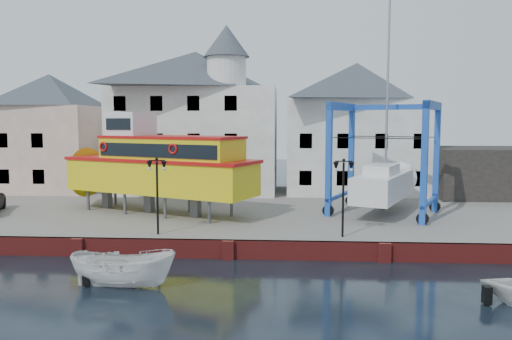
{
  "coord_description": "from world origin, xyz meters",
  "views": [
    {
      "loc": [
        3.05,
        -25.19,
        7.11
      ],
      "look_at": [
        1.0,
        7.0,
        4.0
      ],
      "focal_mm": 35.0,
      "sensor_mm": 36.0,
      "label": 1
    }
  ],
  "objects": [
    {
      "name": "lamp_post_right",
      "position": [
        6.0,
        1.2,
        4.17
      ],
      "size": [
        1.12,
        0.32,
        4.2
      ],
      "color": "black",
      "rests_on": "hardstanding"
    },
    {
      "name": "travel_lift",
      "position": [
        9.75,
        8.85,
        3.37
      ],
      "size": [
        8.16,
        9.58,
        14.23
      ],
      "rotation": [
        0.0,
        0.0,
        -0.42
      ],
      "color": "#173AA1",
      "rests_on": "hardstanding"
    },
    {
      "name": "building_pink",
      "position": [
        -18.0,
        18.0,
        6.15
      ],
      "size": [
        8.0,
        7.0,
        10.3
      ],
      "color": "tan",
      "rests_on": "hardstanding"
    },
    {
      "name": "shed_dark",
      "position": [
        19.0,
        17.0,
        3.0
      ],
      "size": [
        8.0,
        7.0,
        4.0
      ],
      "primitive_type": "cube",
      "color": "black",
      "rests_on": "hardstanding"
    },
    {
      "name": "hardstanding",
      "position": [
        0.0,
        11.0,
        0.5
      ],
      "size": [
        44.0,
        22.0,
        1.0
      ],
      "primitive_type": "cube",
      "color": "slate",
      "rests_on": "ground"
    },
    {
      "name": "building_white_right",
      "position": [
        9.0,
        19.0,
        6.6
      ],
      "size": [
        12.0,
        8.0,
        11.2
      ],
      "color": "beige",
      "rests_on": "hardstanding"
    },
    {
      "name": "building_white_main",
      "position": [
        -4.87,
        18.39,
        7.34
      ],
      "size": [
        14.0,
        8.3,
        14.0
      ],
      "color": "beige",
      "rests_on": "hardstanding"
    },
    {
      "name": "quay_wall",
      "position": [
        -0.0,
        0.1,
        0.5
      ],
      "size": [
        44.0,
        0.47,
        1.0
      ],
      "color": "maroon",
      "rests_on": "ground"
    },
    {
      "name": "lamp_post_left",
      "position": [
        -4.0,
        1.2,
        4.17
      ],
      "size": [
        1.12,
        0.32,
        4.2
      ],
      "color": "black",
      "rests_on": "hardstanding"
    },
    {
      "name": "ground",
      "position": [
        0.0,
        0.0,
        0.0
      ],
      "size": [
        140.0,
        140.0,
        0.0
      ],
      "primitive_type": "plane",
      "color": "black",
      "rests_on": "ground"
    },
    {
      "name": "motorboat_a",
      "position": [
        -4.01,
        -4.64,
        0.0
      ],
      "size": [
        4.79,
        2.02,
        1.82
      ],
      "primitive_type": "imported",
      "rotation": [
        0.0,
        0.0,
        1.52
      ],
      "color": "silver",
      "rests_on": "ground"
    },
    {
      "name": "tour_boat",
      "position": [
        -6.3,
        7.78,
        4.19
      ],
      "size": [
        15.72,
        9.63,
        6.77
      ],
      "rotation": [
        0.0,
        0.0,
        -0.41
      ],
      "color": "#59595E",
      "rests_on": "hardstanding"
    }
  ]
}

